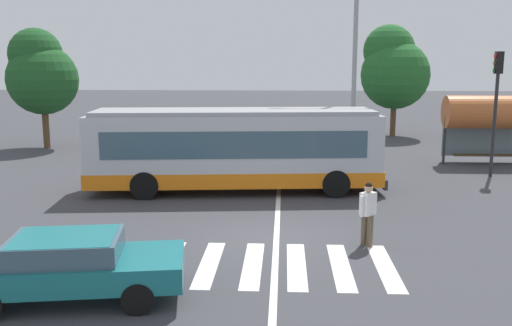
% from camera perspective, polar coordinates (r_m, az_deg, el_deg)
% --- Properties ---
extents(ground_plane, '(160.00, 160.00, 0.00)m').
position_cam_1_polar(ground_plane, '(15.55, 1.31, -7.62)').
color(ground_plane, '#3D3D42').
extents(city_transit_bus, '(11.03, 3.60, 3.06)m').
position_cam_1_polar(city_transit_bus, '(20.69, -2.18, 1.41)').
color(city_transit_bus, black).
rests_on(city_transit_bus, ground_plane).
extents(pedestrian_crossing_street, '(0.47, 0.46, 1.72)m').
position_cam_1_polar(pedestrian_crossing_street, '(14.86, 11.38, -4.79)').
color(pedestrian_crossing_street, brown).
rests_on(pedestrian_crossing_street, ground_plane).
extents(foreground_sedan, '(4.73, 2.51, 1.35)m').
position_cam_1_polar(foreground_sedan, '(12.04, -18.52, -9.77)').
color(foreground_sedan, black).
rests_on(foreground_sedan, ground_plane).
extents(parked_car_champagne, '(2.35, 4.69, 1.35)m').
position_cam_1_polar(parked_car_champagne, '(31.36, -3.87, 2.93)').
color(parked_car_champagne, black).
rests_on(parked_car_champagne, ground_plane).
extents(parked_car_charcoal, '(2.00, 4.56, 1.35)m').
position_cam_1_polar(parked_car_charcoal, '(31.19, 1.29, 2.91)').
color(parked_car_charcoal, black).
rests_on(parked_car_charcoal, ground_plane).
extents(parked_car_teal, '(2.32, 4.68, 1.35)m').
position_cam_1_polar(parked_car_teal, '(30.79, 6.18, 2.76)').
color(parked_car_teal, black).
rests_on(parked_car_teal, ground_plane).
extents(traffic_light_far_corner, '(0.33, 0.32, 5.21)m').
position_cam_1_polar(traffic_light_far_corner, '(25.22, 23.40, 6.47)').
color(traffic_light_far_corner, '#28282B').
rests_on(traffic_light_far_corner, ground_plane).
extents(bus_stop_shelter, '(4.58, 1.54, 3.25)m').
position_cam_1_polar(bus_stop_shelter, '(28.29, 23.24, 4.68)').
color(bus_stop_shelter, '#28282B').
rests_on(bus_stop_shelter, ground_plane).
extents(twin_arm_street_lamp, '(4.17, 0.32, 9.70)m').
position_cam_1_polar(twin_arm_street_lamp, '(25.00, 10.15, 12.68)').
color(twin_arm_street_lamp, '#939399').
rests_on(twin_arm_street_lamp, ground_plane).
extents(background_tree_left, '(3.88, 3.88, 6.63)m').
position_cam_1_polar(background_tree_left, '(33.34, -21.19, 8.65)').
color(background_tree_left, brown).
rests_on(background_tree_left, ground_plane).
extents(background_tree_right, '(4.41, 4.41, 7.16)m').
position_cam_1_polar(background_tree_right, '(37.40, 13.87, 9.46)').
color(background_tree_right, brown).
rests_on(background_tree_right, ground_plane).
extents(crosswalk_painted_stripes, '(7.80, 3.14, 0.01)m').
position_cam_1_polar(crosswalk_painted_stripes, '(13.59, -2.59, -10.31)').
color(crosswalk_painted_stripes, silver).
rests_on(crosswalk_painted_stripes, ground_plane).
extents(lane_center_line, '(0.16, 24.00, 0.01)m').
position_cam_1_polar(lane_center_line, '(17.46, 2.21, -5.60)').
color(lane_center_line, silver).
rests_on(lane_center_line, ground_plane).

